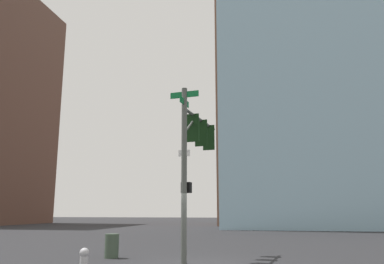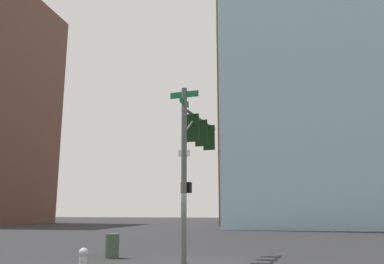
# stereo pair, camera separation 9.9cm
# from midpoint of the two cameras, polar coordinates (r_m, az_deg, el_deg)

# --- Properties ---
(ground_plane) EXTENTS (200.00, 200.00, 0.00)m
(ground_plane) POSITION_cam_midpoint_polar(r_m,az_deg,el_deg) (14.85, 0.96, -18.65)
(ground_plane) COLOR #262628
(signal_pole_assembly) EXTENTS (1.28, 4.56, 6.55)m
(signal_pole_assembly) POSITION_cam_midpoint_polar(r_m,az_deg,el_deg) (16.17, 0.80, -1.93)
(signal_pole_assembly) COLOR #4C514C
(signal_pole_assembly) RESTS_ON ground_plane
(fire_hydrant) EXTENTS (0.34, 0.26, 0.87)m
(fire_hydrant) POSITION_cam_midpoint_polar(r_m,az_deg,el_deg) (11.64, -15.35, -17.92)
(fire_hydrant) COLOR #B2B2B7
(fire_hydrant) RESTS_ON ground_plane
(litter_bin) EXTENTS (0.56, 0.56, 0.95)m
(litter_bin) POSITION_cam_midpoint_polar(r_m,az_deg,el_deg) (16.82, -11.41, -15.96)
(litter_bin) COLOR #384738
(litter_bin) RESTS_ON ground_plane
(building_brick_midblock) EXTENTS (22.11, 14.23, 31.93)m
(building_brick_midblock) POSITION_cam_midpoint_polar(r_m,az_deg,el_deg) (58.36, 15.61, 2.97)
(building_brick_midblock) COLOR brown
(building_brick_midblock) RESTS_ON ground_plane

